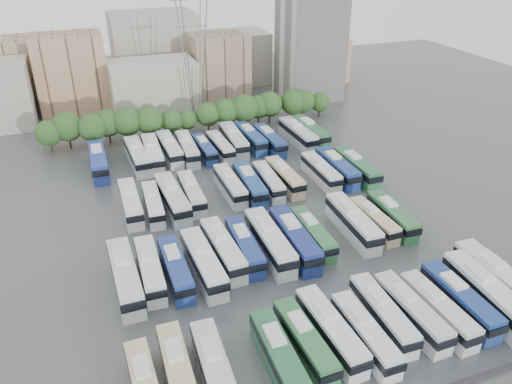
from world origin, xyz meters
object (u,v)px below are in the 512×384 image
object	(u,v)px
apartment_tower	(310,47)
bus_r3_s2	(137,156)
bus_r0_s7	(365,334)
bus_r1_s10	(353,222)
bus_r2_s11	(321,171)
bus_r3_s7	(220,146)
bus_r1_s3	(203,263)
bus_r1_s5	(244,246)
bus_r0_s12	(486,294)
bus_r2_s7	(250,184)
bus_r3_s12	(298,134)
bus_r3_s5	(187,149)
bus_r0_s4	(279,357)
bus_r2_s1	(131,203)
bus_r3_s6	(204,149)
bus_r2_s2	(153,204)
bus_r1_s4	(223,249)
bus_r1_s7	(294,239)
bus_r2_s12	(337,168)
bus_r0_s6	(330,330)
bus_r3_s4	(170,149)
bus_r0_s2	(215,372)
bus_r0_s13	(498,280)
bus_r0_s10	(438,310)
bus_r1_s8	(312,233)
bus_r1_s0	(125,276)
bus_r3_s3	(153,153)
bus_r3_s10	(269,140)
bus_r3_s8	(234,140)
bus_r2_s3	(172,198)
bus_r0_s5	(305,341)
bus_r2_s4	(191,193)
bus_r1_s12	(392,216)
bus_r3_s9	(250,138)
bus_r2_s6	(230,185)
bus_r0_s8	(382,314)
bus_r2_s8	(268,181)
bus_r0_s9	(411,311)
bus_r1_s2	(176,269)
bus_r0_s1	(178,372)
bus_r1_s6	(270,241)
bus_r1_s11	(374,220)
bus_r2_s9	(284,177)
bus_r3_s0	(98,161)

from	to	relation	value
apartment_tower	bus_r3_s2	distance (m)	57.33
bus_r0_s7	bus_r1_s10	distance (m)	22.43
bus_r2_s11	bus_r3_s7	world-z (taller)	bus_r2_s11
bus_r1_s3	bus_r1_s5	xyz separation A→B (m)	(6.24, 1.95, -0.18)
bus_r0_s12	bus_r2_s7	world-z (taller)	bus_r0_s12
bus_r3_s12	bus_r3_s5	bearing A→B (deg)	176.57
bus_r0_s4	bus_r2_s1	size ratio (longest dim) A/B	0.97
bus_r3_s6	bus_r2_s2	bearing A→B (deg)	-127.08
bus_r0_s7	bus_r1_s4	size ratio (longest dim) A/B	0.90
bus_r1_s7	bus_r2_s12	bearing A→B (deg)	49.86
bus_r3_s5	bus_r3_s12	xyz separation A→B (m)	(23.09, -0.78, 0.16)
bus_r0_s6	bus_r3_s4	bearing A→B (deg)	94.59
bus_r0_s2	bus_r0_s13	world-z (taller)	bus_r0_s13
bus_r0_s10	bus_r1_s8	distance (m)	20.28
bus_r1_s5	bus_r0_s13	bearing A→B (deg)	-31.80
bus_r1_s0	bus_r2_s1	size ratio (longest dim) A/B	1.09
bus_r3_s3	bus_r3_s4	distance (m)	3.66
bus_r3_s10	bus_r1_s8	bearing A→B (deg)	-102.77
bus_r3_s8	bus_r2_s7	bearing A→B (deg)	-97.52
bus_r2_s3	bus_r3_s6	xyz separation A→B (m)	(9.98, 18.23, -0.37)
bus_r0_s5	bus_r2_s4	size ratio (longest dim) A/B	0.97
bus_r0_s7	bus_r0_s13	size ratio (longest dim) A/B	0.83
bus_r1_s12	bus_r3_s9	xyz separation A→B (m)	(-9.92, 36.01, 0.14)
bus_r0_s12	bus_r2_s11	size ratio (longest dim) A/B	1.15
bus_r3_s12	bus_r2_s6	bearing A→B (deg)	-141.54
bus_r0_s8	bus_r2_s8	size ratio (longest dim) A/B	1.02
bus_r2_s6	bus_r3_s8	distance (m)	19.47
bus_r1_s0	bus_r0_s13	bearing A→B (deg)	-22.38
bus_r0_s9	bus_r1_s3	size ratio (longest dim) A/B	0.92
bus_r0_s7	bus_r1_s7	bearing A→B (deg)	89.49
bus_r1_s5	bus_r2_s1	distance (m)	21.65
bus_r0_s7	bus_r0_s13	world-z (taller)	bus_r0_s13
bus_r2_s1	bus_r2_s12	distance (m)	36.36
bus_r1_s2	bus_r2_s12	size ratio (longest dim) A/B	0.91
bus_r1_s0	bus_r1_s12	xyz separation A→B (m)	(39.50, 1.65, -0.26)
bus_r2_s4	bus_r3_s10	world-z (taller)	bus_r3_s10
bus_r1_s0	bus_r1_s4	size ratio (longest dim) A/B	1.06
bus_r1_s10	bus_r3_s4	xyz separation A→B (m)	(-19.80, 36.03, -0.06)
bus_r2_s6	bus_r2_s8	distance (m)	6.67
bus_r2_s2	bus_r2_s12	xyz separation A→B (m)	(33.06, 1.46, 0.26)
bus_r0_s7	bus_r0_s1	bearing A→B (deg)	174.97
bus_r1_s6	bus_r3_s10	xyz separation A→B (m)	(13.33, 34.38, -0.19)
bus_r0_s9	bus_r2_s12	size ratio (longest dim) A/B	0.92
bus_r1_s11	bus_r3_s4	distance (m)	42.99
bus_r0_s10	bus_r2_s2	size ratio (longest dim) A/B	1.04
bus_r0_s13	bus_r2_s9	distance (m)	37.93
bus_r0_s2	bus_r0_s10	world-z (taller)	bus_r0_s2
apartment_tower	bus_r0_s7	world-z (taller)	apartment_tower
bus_r1_s2	bus_r3_s4	distance (m)	38.58
bus_r1_s7	bus_r3_s0	world-z (taller)	bus_r3_s0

